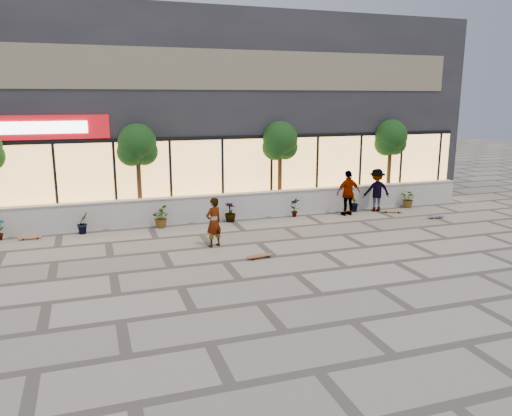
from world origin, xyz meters
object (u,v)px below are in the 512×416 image
object	(u,v)px
tree_east	(391,140)
skater_center	(214,222)
skateboard_left	(30,237)
skateboard_right_near	(392,211)
tree_midwest	(137,147)
skateboard_center	(260,256)
tree_mideast	(280,143)
skater_right_near	(348,193)
skater_right_far	(377,190)
skateboard_right_far	(436,217)

from	to	relation	value
tree_east	skater_center	xyz separation A→B (m)	(-9.54, -4.37, -2.15)
skateboard_left	skateboard_right_near	world-z (taller)	skateboard_right_near
tree_midwest	skateboard_left	size ratio (longest dim) A/B	5.20
skateboard_right_near	skateboard_center	bearing A→B (deg)	-123.55
skater_center	tree_midwest	bearing A→B (deg)	-91.02
skateboard_center	skateboard_left	bearing A→B (deg)	136.76
tree_east	tree_mideast	bearing A→B (deg)	180.00
skater_right_near	tree_midwest	bearing A→B (deg)	-15.54
tree_east	skateboard_left	world-z (taller)	tree_east
skateboard_center	skateboard_right_near	distance (m)	8.58
skater_center	skater_right_far	bearing A→B (deg)	175.14
skater_center	skateboard_left	bearing A→B (deg)	-50.96
skater_right_far	skater_right_near	bearing A→B (deg)	19.60
tree_midwest	skateboard_right_near	xyz separation A→B (m)	(10.50, -1.94, -2.90)
skater_center	skater_right_far	size ratio (longest dim) A/B	0.89
tree_mideast	skateboard_center	size ratio (longest dim) A/B	4.49
skateboard_center	skateboard_left	size ratio (longest dim) A/B	1.16
tree_east	skateboard_right_far	size ratio (longest dim) A/B	5.07
skateboard_center	skateboard_right_near	xyz separation A→B (m)	(7.51, 4.15, 0.00)
tree_mideast	skater_right_near	world-z (taller)	tree_mideast
tree_east	skateboard_right_near	size ratio (longest dim) A/B	4.54
tree_mideast	tree_east	bearing A→B (deg)	0.00
skater_center	skateboard_left	size ratio (longest dim) A/B	2.21
skater_right_far	skateboard_right_near	size ratio (longest dim) A/B	2.17
skater_center	skater_right_near	distance (m)	7.01
skater_right_far	tree_midwest	bearing A→B (deg)	0.45
tree_midwest	tree_east	distance (m)	11.50
skateboard_left	skater_center	bearing A→B (deg)	-26.72
tree_east	skater_center	world-z (taller)	tree_east
tree_midwest	skateboard_right_far	bearing A→B (deg)	-16.36
tree_mideast	skateboard_left	distance (m)	10.50
skateboard_right_near	tree_midwest	bearing A→B (deg)	-162.90
tree_midwest	tree_east	xyz separation A→B (m)	(11.50, 0.00, 0.00)
skater_center	tree_east	bearing A→B (deg)	179.47
skater_center	skateboard_right_far	bearing A→B (deg)	160.52
skater_right_far	skateboard_right_far	distance (m)	2.72
skateboard_center	skateboard_right_far	xyz separation A→B (m)	(8.63, 2.67, -0.01)
tree_east	skater_right_near	distance (m)	4.05
skater_center	skateboard_left	xyz separation A→B (m)	(-5.94, 2.87, -0.76)
skater_center	skateboard_right_far	xyz separation A→B (m)	(9.66, 0.96, -0.76)
skateboard_right_near	skateboard_right_far	bearing A→B (deg)	-25.22
skater_right_near	skateboard_right_far	size ratio (longest dim) A/B	2.48
skateboard_right_near	skateboard_left	bearing A→B (deg)	-154.17
tree_mideast	skater_center	world-z (taller)	tree_mideast
tree_mideast	skater_right_near	distance (m)	3.60
tree_mideast	tree_east	world-z (taller)	same
tree_mideast	skater_center	xyz separation A→B (m)	(-4.04, -4.37, -2.15)
skateboard_left	tree_mideast	bearing A→B (deg)	7.64
tree_midwest	tree_mideast	size ratio (longest dim) A/B	1.00
skater_right_near	skateboard_left	world-z (taller)	skater_right_near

